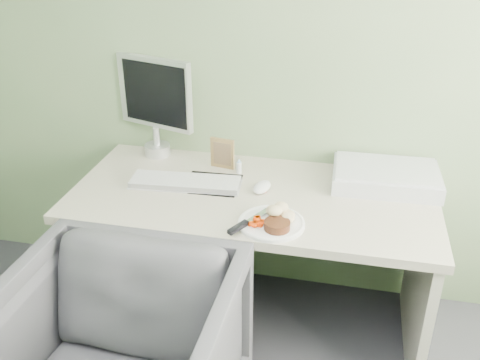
% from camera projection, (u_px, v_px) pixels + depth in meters
% --- Properties ---
extents(wall_back, '(3.50, 0.00, 3.50)m').
position_uv_depth(wall_back, '(270.00, 33.00, 2.39)').
color(wall_back, gray).
rests_on(wall_back, floor).
extents(desk, '(1.60, 0.75, 0.73)m').
position_uv_depth(desk, '(252.00, 228.00, 2.44)').
color(desk, beige).
rests_on(desk, floor).
extents(plate, '(0.27, 0.27, 0.01)m').
position_uv_depth(plate, '(271.00, 223.00, 2.12)').
color(plate, white).
rests_on(plate, desk).
extents(steak, '(0.13, 0.13, 0.03)m').
position_uv_depth(steak, '(277.00, 225.00, 2.06)').
color(steak, black).
rests_on(steak, plate).
extents(potato_pile, '(0.13, 0.10, 0.06)m').
position_uv_depth(potato_pile, '(281.00, 211.00, 2.13)').
color(potato_pile, '#A58350').
rests_on(potato_pile, plate).
extents(carrot_heap, '(0.06, 0.05, 0.04)m').
position_uv_depth(carrot_heap, '(257.00, 220.00, 2.09)').
color(carrot_heap, '#FF3F05').
rests_on(carrot_heap, plate).
extents(steak_knife, '(0.15, 0.24, 0.02)m').
position_uv_depth(steak_knife, '(245.00, 223.00, 2.08)').
color(steak_knife, silver).
rests_on(steak_knife, plate).
extents(mousepad, '(0.25, 0.22, 0.00)m').
position_uv_depth(mousepad, '(212.00, 184.00, 2.43)').
color(mousepad, black).
rests_on(mousepad, desk).
extents(keyboard, '(0.50, 0.18, 0.02)m').
position_uv_depth(keyboard, '(185.00, 182.00, 2.41)').
color(keyboard, white).
rests_on(keyboard, desk).
extents(computer_mouse, '(0.09, 0.13, 0.04)m').
position_uv_depth(computer_mouse, '(262.00, 187.00, 2.36)').
color(computer_mouse, white).
rests_on(computer_mouse, desk).
extents(photo_frame, '(0.12, 0.04, 0.15)m').
position_uv_depth(photo_frame, '(222.00, 153.00, 2.55)').
color(photo_frame, olive).
rests_on(photo_frame, desk).
extents(eyedrop_bottle, '(0.03, 0.03, 0.08)m').
position_uv_depth(eyedrop_bottle, '(239.00, 167.00, 2.51)').
color(eyedrop_bottle, white).
rests_on(eyedrop_bottle, desk).
extents(scanner, '(0.48, 0.33, 0.07)m').
position_uv_depth(scanner, '(386.00, 177.00, 2.41)').
color(scanner, silver).
rests_on(scanner, desk).
extents(monitor, '(0.40, 0.16, 0.49)m').
position_uv_depth(monitor, '(155.00, 101.00, 2.60)').
color(monitor, silver).
rests_on(monitor, desk).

